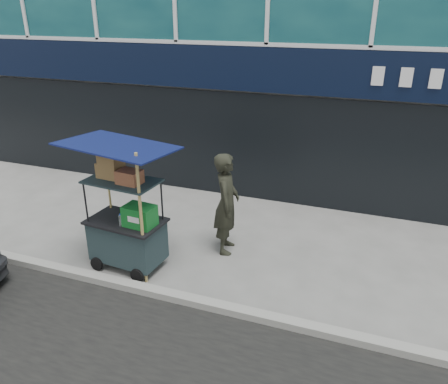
% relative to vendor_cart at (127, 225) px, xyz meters
% --- Properties ---
extents(ground, '(80.00, 80.00, 0.00)m').
position_rel_vendor_cart_xyz_m(ground, '(1.35, -0.40, -0.78)').
color(ground, slate).
rests_on(ground, ground).
extents(curb, '(80.00, 0.18, 0.12)m').
position_rel_vendor_cart_xyz_m(curb, '(1.35, -0.60, -0.72)').
color(curb, gray).
rests_on(curb, ground).
extents(vendor_cart, '(1.74, 1.31, 2.24)m').
position_rel_vendor_cart_xyz_m(vendor_cart, '(0.00, 0.00, 0.00)').
color(vendor_cart, '#1A272D').
rests_on(vendor_cart, ground).
extents(vendor_man, '(0.58, 0.75, 1.84)m').
position_rel_vendor_cart_xyz_m(vendor_man, '(1.37, 1.08, 0.14)').
color(vendor_man, black).
rests_on(vendor_man, ground).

